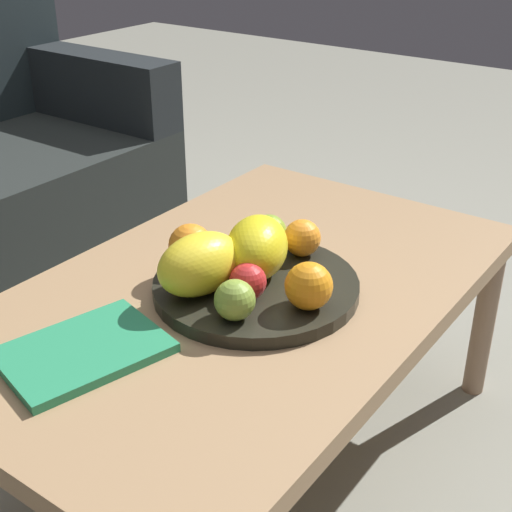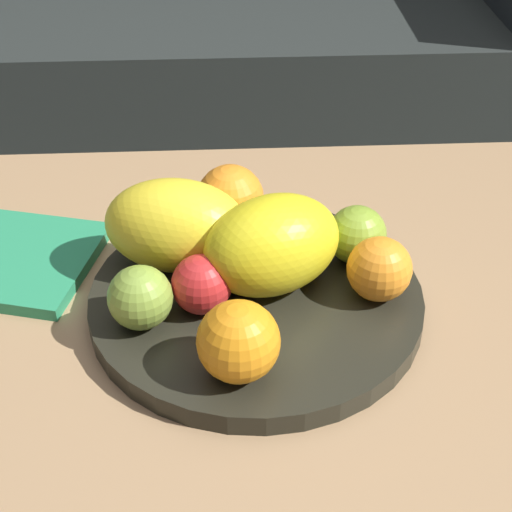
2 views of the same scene
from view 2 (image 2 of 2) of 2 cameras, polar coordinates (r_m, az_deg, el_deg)
ground_plane at (r=1.24m, az=0.19°, el=-18.24°), size 8.00×8.00×0.00m
coffee_table at (r=0.95m, az=0.24°, el=-4.61°), size 1.12×0.70×0.43m
couch at (r=2.03m, az=-4.97°, el=16.01°), size 1.70×0.70×0.90m
fruit_bowl at (r=0.89m, az=-0.00°, el=-3.24°), size 0.38×0.38×0.03m
melon_large_front at (r=0.86m, az=1.19°, el=0.82°), size 0.19×0.17×0.11m
melon_smaller_beside at (r=0.90m, az=-5.87°, el=2.24°), size 0.18×0.14×0.11m
orange_front at (r=0.76m, az=-1.30°, el=-6.29°), size 0.08×0.08×0.08m
orange_left at (r=0.87m, az=9.04°, el=-0.95°), size 0.07×0.07×0.07m
orange_right at (r=0.96m, az=-1.89°, el=4.28°), size 0.08×0.08×0.08m
apple_front at (r=0.92m, az=7.40°, el=1.55°), size 0.07×0.07×0.07m
apple_left at (r=0.84m, az=-4.01°, el=-2.08°), size 0.07×0.07×0.07m
apple_right at (r=0.83m, az=-8.50°, el=-3.03°), size 0.07×0.07×0.07m
banana_bunch at (r=0.91m, az=1.15°, el=0.93°), size 0.16×0.12×0.06m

